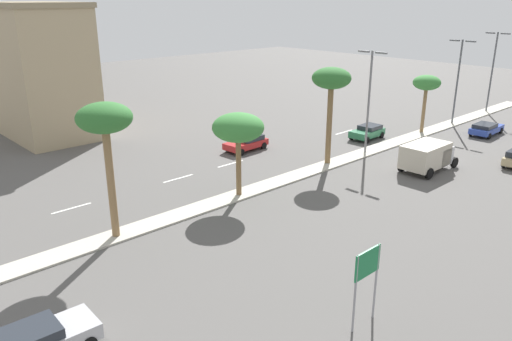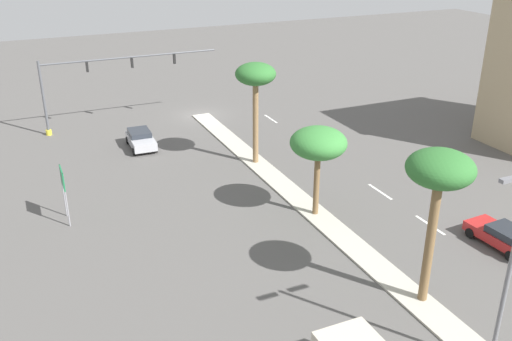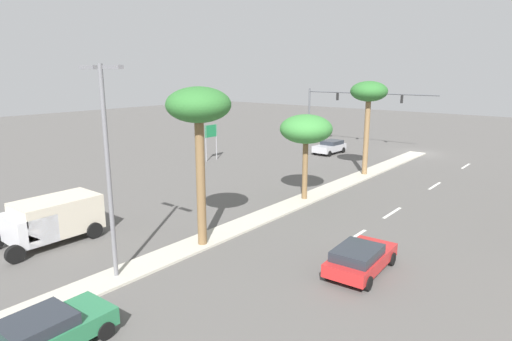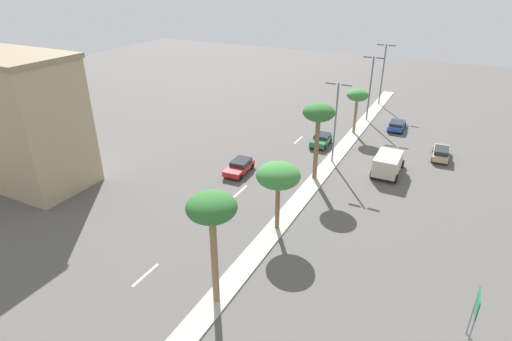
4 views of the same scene
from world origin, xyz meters
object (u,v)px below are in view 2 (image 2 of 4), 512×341
object	(u,v)px
traffic_signal_gantry	(92,81)
directional_road_sign	(63,183)
palm_tree_right	(440,174)
palm_tree_leading	(256,78)
sedan_silver_near	(141,139)
street_lamp_inboard	(512,258)
palm_tree_outboard	(318,144)
sedan_red_front	(503,236)

from	to	relation	value
traffic_signal_gantry	directional_road_sign	bearing A→B (deg)	74.59
palm_tree_right	traffic_signal_gantry	bearing A→B (deg)	-72.75
palm_tree_leading	sedan_silver_near	size ratio (longest dim) A/B	1.89
directional_road_sign	palm_tree_right	bearing A→B (deg)	133.54
street_lamp_inboard	sedan_silver_near	bearing A→B (deg)	-76.84
palm_tree_outboard	street_lamp_inboard	world-z (taller)	street_lamp_inboard
palm_tree_right	sedan_red_front	size ratio (longest dim) A/B	1.87
traffic_signal_gantry	sedan_red_front	distance (m)	37.22
sedan_silver_near	sedan_red_front	world-z (taller)	sedan_silver_near
sedan_silver_near	palm_tree_leading	bearing A→B (deg)	136.26
palm_tree_right	palm_tree_leading	bearing A→B (deg)	-89.04
sedan_red_front	traffic_signal_gantry	bearing A→B (deg)	-59.83
palm_tree_right	street_lamp_inboard	size ratio (longest dim) A/B	0.89
palm_tree_leading	directional_road_sign	bearing A→B (deg)	14.42
palm_tree_outboard	sedan_silver_near	size ratio (longest dim) A/B	1.40
directional_road_sign	sedan_silver_near	bearing A→B (deg)	-123.97
palm_tree_leading	street_lamp_inboard	world-z (taller)	street_lamp_inboard
directional_road_sign	sedan_red_front	world-z (taller)	directional_road_sign
directional_road_sign	palm_tree_outboard	xyz separation A→B (m)	(-15.24, 5.90, 2.38)
street_lamp_inboard	palm_tree_leading	bearing A→B (deg)	-90.06
palm_tree_outboard	palm_tree_right	bearing A→B (deg)	91.96
directional_road_sign	sedan_silver_near	world-z (taller)	directional_road_sign
traffic_signal_gantry	sedan_silver_near	world-z (taller)	traffic_signal_gantry
traffic_signal_gantry	palm_tree_outboard	world-z (taller)	traffic_signal_gantry
directional_road_sign	traffic_signal_gantry	bearing A→B (deg)	-105.41
sedan_silver_near	traffic_signal_gantry	bearing A→B (deg)	-68.29
traffic_signal_gantry	street_lamp_inboard	bearing A→B (deg)	104.66
sedan_silver_near	palm_tree_right	bearing A→B (deg)	106.14
palm_tree_leading	palm_tree_right	xyz separation A→B (m)	(-0.34, 20.34, 0.06)
palm_tree_right	sedan_silver_near	world-z (taller)	palm_tree_right
street_lamp_inboard	sedan_red_front	world-z (taller)	street_lamp_inboard
palm_tree_leading	sedan_silver_near	bearing A→B (deg)	-43.74
palm_tree_outboard	sedan_silver_near	distance (m)	19.29
directional_road_sign	palm_tree_right	xyz separation A→B (m)	(-15.60, 16.42, 4.46)
palm_tree_outboard	street_lamp_inboard	xyz separation A→B (m)	(0.01, 15.53, 0.49)
palm_tree_outboard	traffic_signal_gantry	bearing A→B (deg)	-66.61
street_lamp_inboard	sedan_red_front	size ratio (longest dim) A/B	2.11
palm_tree_outboard	street_lamp_inboard	distance (m)	15.54
palm_tree_right	sedan_silver_near	xyz separation A→B (m)	(8.01, -27.68, -6.40)
traffic_signal_gantry	street_lamp_inboard	world-z (taller)	street_lamp_inboard
traffic_signal_gantry	palm_tree_right	distance (m)	36.05
street_lamp_inboard	sedan_red_front	distance (m)	12.11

